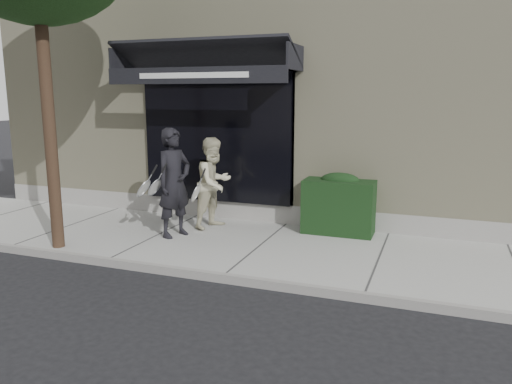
% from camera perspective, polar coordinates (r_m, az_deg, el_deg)
% --- Properties ---
extents(ground, '(80.00, 80.00, 0.00)m').
position_cam_1_polar(ground, '(8.69, 0.56, -6.80)').
color(ground, black).
rests_on(ground, ground).
extents(sidewalk, '(20.00, 3.00, 0.12)m').
position_cam_1_polar(sidewalk, '(8.68, 0.56, -6.42)').
color(sidewalk, '#9D9D98').
rests_on(sidewalk, ground).
extents(curb, '(20.00, 0.10, 0.14)m').
position_cam_1_polar(curb, '(7.31, -3.62, -9.76)').
color(curb, gray).
rests_on(curb, ground).
extents(building_facade, '(14.30, 8.04, 5.64)m').
position_cam_1_polar(building_facade, '(13.05, 8.09, 11.28)').
color(building_facade, '#BEB791').
rests_on(building_facade, ground).
extents(hedge, '(1.30, 0.70, 1.14)m').
position_cam_1_polar(hedge, '(9.41, 9.49, -1.41)').
color(hedge, black).
rests_on(hedge, sidewalk).
extents(pedestrian_front, '(0.85, 0.93, 1.97)m').
position_cam_1_polar(pedestrian_front, '(9.09, -9.35, 1.04)').
color(pedestrian_front, black).
rests_on(pedestrian_front, sidewalk).
extents(pedestrian_back, '(0.90, 1.03, 1.75)m').
position_cam_1_polar(pedestrian_back, '(9.63, -4.81, 1.03)').
color(pedestrian_back, beige).
rests_on(pedestrian_back, sidewalk).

